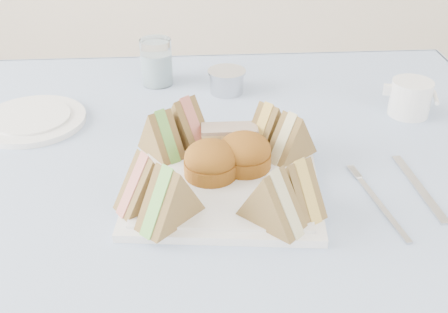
{
  "coord_description": "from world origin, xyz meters",
  "views": [
    {
      "loc": [
        -0.07,
        -0.71,
        1.22
      ],
      "look_at": [
        -0.02,
        -0.02,
        0.8
      ],
      "focal_mm": 45.0,
      "sensor_mm": 36.0,
      "label": 1
    }
  ],
  "objects": [
    {
      "name": "tablecloth",
      "position": [
        0.0,
        0.0,
        0.74
      ],
      "size": [
        1.02,
        1.02,
        0.01
      ],
      "primitive_type": "cube",
      "color": "#B3C1F2",
      "rests_on": "table"
    },
    {
      "name": "serving_plate",
      "position": [
        -0.02,
        -0.02,
        0.75
      ],
      "size": [
        0.3,
        0.3,
        0.01
      ],
      "primitive_type": "cube",
      "rotation": [
        0.0,
        0.0,
        -0.11
      ],
      "color": "white",
      "rests_on": "tablecloth"
    },
    {
      "name": "sandwich_fl_a",
      "position": [
        -0.13,
        -0.07,
        0.8
      ],
      "size": [
        0.1,
        0.08,
        0.08
      ],
      "primitive_type": null,
      "rotation": [
        0.0,
        0.0,
        0.58
      ],
      "color": "brown",
      "rests_on": "serving_plate"
    },
    {
      "name": "sandwich_fl_b",
      "position": [
        -0.1,
        -0.11,
        0.8
      ],
      "size": [
        0.1,
        0.1,
        0.08
      ],
      "primitive_type": null,
      "rotation": [
        0.0,
        0.0,
        0.8
      ],
      "color": "brown",
      "rests_on": "serving_plate"
    },
    {
      "name": "sandwich_fr_a",
      "position": [
        0.07,
        -0.09,
        0.8
      ],
      "size": [
        0.08,
        0.09,
        0.08
      ],
      "primitive_type": null,
      "rotation": [
        0.0,
        0.0,
        -1.03
      ],
      "color": "brown",
      "rests_on": "serving_plate"
    },
    {
      "name": "sandwich_fr_b",
      "position": [
        0.03,
        -0.12,
        0.8
      ],
      "size": [
        0.1,
        0.1,
        0.08
      ],
      "primitive_type": null,
      "rotation": [
        0.0,
        0.0,
        -0.78
      ],
      "color": "brown",
      "rests_on": "serving_plate"
    },
    {
      "name": "sandwich_bl_a",
      "position": [
        -0.12,
        0.06,
        0.8
      ],
      "size": [
        0.08,
        0.09,
        0.08
      ],
      "primitive_type": null,
      "rotation": [
        0.0,
        0.0,
        2.15
      ],
      "color": "brown",
      "rests_on": "serving_plate"
    },
    {
      "name": "sandwich_bl_b",
      "position": [
        -0.08,
        0.09,
        0.8
      ],
      "size": [
        0.09,
        0.1,
        0.08
      ],
      "primitive_type": null,
      "rotation": [
        0.0,
        0.0,
        2.27
      ],
      "color": "brown",
      "rests_on": "serving_plate"
    },
    {
      "name": "sandwich_br_a",
      "position": [
        0.08,
        0.04,
        0.8
      ],
      "size": [
        0.09,
        0.09,
        0.08
      ],
      "primitive_type": null,
      "rotation": [
        0.0,
        0.0,
        -2.46
      ],
      "color": "brown",
      "rests_on": "serving_plate"
    },
    {
      "name": "sandwich_br_b",
      "position": [
        0.05,
        0.08,
        0.8
      ],
      "size": [
        0.09,
        0.09,
        0.08
      ],
      "primitive_type": null,
      "rotation": [
        0.0,
        0.0,
        -2.38
      ],
      "color": "brown",
      "rests_on": "serving_plate"
    },
    {
      "name": "scone_left",
      "position": [
        -0.04,
        -0.01,
        0.78
      ],
      "size": [
        0.08,
        0.08,
        0.05
      ],
      "primitive_type": "cylinder",
      "rotation": [
        0.0,
        0.0,
        0.07
      ],
      "color": "brown",
      "rests_on": "serving_plate"
    },
    {
      "name": "scone_right",
      "position": [
        0.01,
        0.01,
        0.79
      ],
      "size": [
        0.09,
        0.09,
        0.05
      ],
      "primitive_type": "cylinder",
      "rotation": [
        0.0,
        0.0,
        0.15
      ],
      "color": "brown",
      "rests_on": "serving_plate"
    },
    {
      "name": "pastry_slice",
      "position": [
        -0.01,
        0.07,
        0.78
      ],
      "size": [
        0.09,
        0.04,
        0.04
      ],
      "primitive_type": "cube",
      "rotation": [
        0.0,
        0.0,
        -0.0
      ],
      "color": "#CEC16F",
      "rests_on": "serving_plate"
    },
    {
      "name": "side_plate",
      "position": [
        -0.35,
        0.2,
        0.75
      ],
      "size": [
        0.24,
        0.24,
        0.01
      ],
      "primitive_type": "cylinder",
      "rotation": [
        0.0,
        0.0,
        0.3
      ],
      "color": "white",
      "rests_on": "tablecloth"
    },
    {
      "name": "water_glass",
      "position": [
        -0.14,
        0.36,
        0.79
      ],
      "size": [
        0.07,
        0.07,
        0.09
      ],
      "primitive_type": "cylinder",
      "rotation": [
        0.0,
        0.0,
        0.11
      ],
      "color": "white",
      "rests_on": "tablecloth"
    },
    {
      "name": "tea_strainer",
      "position": [
        0.0,
        0.31,
        0.77
      ],
      "size": [
        0.08,
        0.08,
        0.04
      ],
      "primitive_type": "cylinder",
      "rotation": [
        0.0,
        0.0,
        0.13
      ],
      "color": "#B5B5B8",
      "rests_on": "tablecloth"
    },
    {
      "name": "knife",
      "position": [
        0.26,
        -0.04,
        0.75
      ],
      "size": [
        0.03,
        0.18,
        0.0
      ],
      "primitive_type": "cube",
      "rotation": [
        0.0,
        0.0,
        0.06
      ],
      "color": "#B5B5B8",
      "rests_on": "tablecloth"
    },
    {
      "name": "fork",
      "position": [
        0.19,
        -0.09,
        0.75
      ],
      "size": [
        0.03,
        0.15,
        0.0
      ],
      "primitive_type": "cube",
      "rotation": [
        0.0,
        0.0,
        0.16
      ],
      "color": "#B5B5B8",
      "rests_on": "tablecloth"
    },
    {
      "name": "creamer_jug",
      "position": [
        0.33,
        0.19,
        0.78
      ],
      "size": [
        0.09,
        0.09,
        0.07
      ],
      "primitive_type": "cylinder",
      "rotation": [
        0.0,
        0.0,
        -0.26
      ],
      "color": "white",
      "rests_on": "tablecloth"
    }
  ]
}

